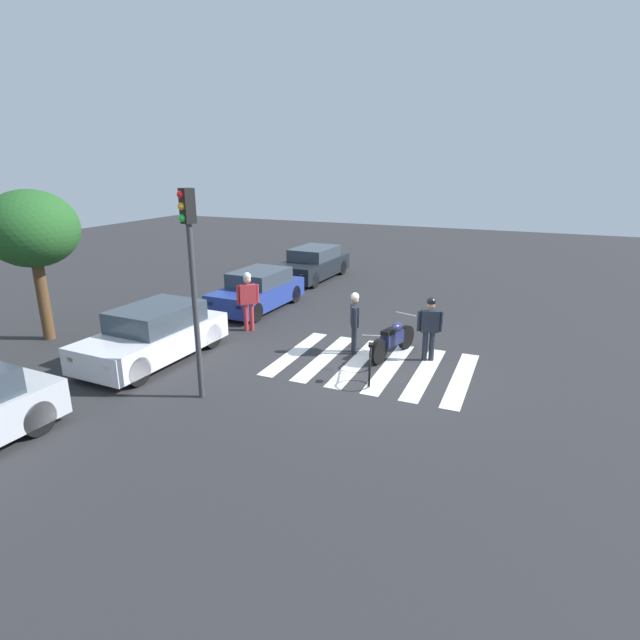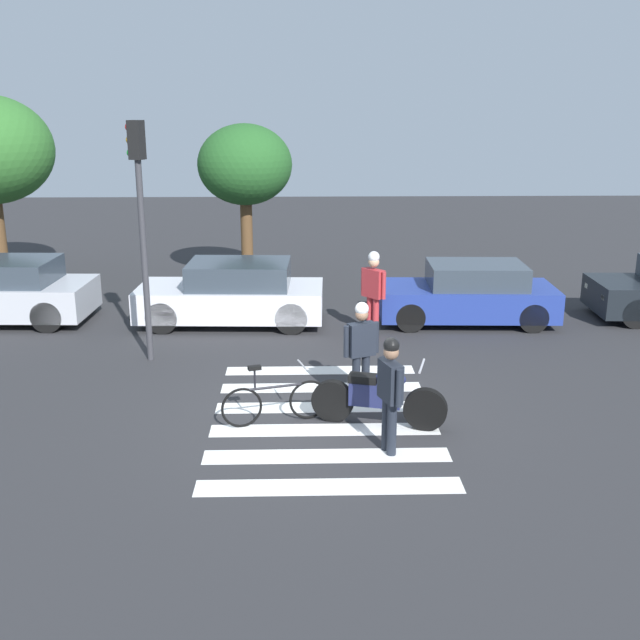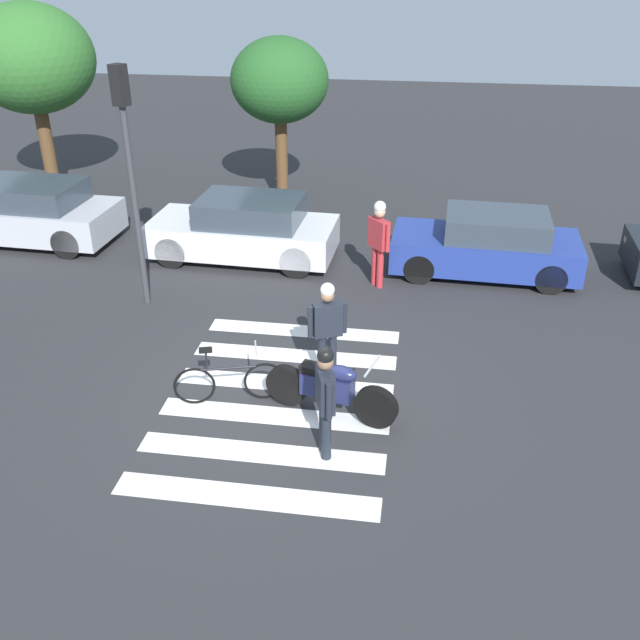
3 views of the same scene
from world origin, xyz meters
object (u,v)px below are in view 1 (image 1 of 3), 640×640
Objects in this scene: police_motorcycle at (393,340)px; pedestrian_bystander at (248,297)px; leaning_bicycle at (370,363)px; car_blue_hatchback at (258,291)px; car_white_van at (154,335)px; car_black_suv at (313,264)px; officer_on_foot at (430,325)px; traffic_light_pole at (191,264)px; officer_by_motorcycle at (355,319)px.

police_motorcycle is 1.12× the size of pedestrian_bystander.
pedestrian_bystander reaches higher than police_motorcycle.
leaning_bicycle is 7.03m from car_blue_hatchback.
pedestrian_bystander is at bearing -156.73° from car_blue_hatchback.
car_white_van is 5.38m from car_blue_hatchback.
car_blue_hatchback is 0.91× the size of car_black_suv.
officer_on_foot is 0.43× the size of car_blue_hatchback.
police_motorcycle is at bearing -38.07° from traffic_light_pole.
officer_by_motorcycle is at bearing -61.70° from car_white_van.
officer_by_motorcycle is (1.42, 0.92, 0.62)m from leaning_bicycle.
leaning_bicycle is 0.97× the size of officer_on_foot.
leaning_bicycle is at bearing -127.27° from car_blue_hatchback.
officer_by_motorcycle is (-0.25, 2.00, -0.01)m from officer_on_foot.
car_blue_hatchback is at bearing 68.80° from officer_on_foot.
car_black_suv is at bearing 0.56° from car_white_van.
traffic_light_pole reaches higher than car_white_van.
car_black_suv is at bearing 41.13° from officer_on_foot.
officer_on_foot is 1.01× the size of officer_by_motorcycle.
leaning_bicycle is 1.80m from officer_by_motorcycle.
pedestrian_bystander is 0.46× the size of car_blue_hatchback.
car_blue_hatchback is at bearing 52.73° from leaning_bicycle.
car_white_van is at bearing 161.34° from pedestrian_bystander.
car_white_van is (-3.09, 1.04, -0.40)m from pedestrian_bystander.
traffic_light_pole is (-12.05, -2.60, 2.36)m from car_black_suv.
car_black_suv is 0.97× the size of traffic_light_pole.
officer_on_foot is (1.67, -1.07, 0.63)m from leaning_bicycle.
car_blue_hatchback is at bearing -178.20° from car_black_suv.
traffic_light_pole is (-6.82, -2.44, 2.38)m from car_blue_hatchback.
traffic_light_pole is at bearing -160.32° from car_blue_hatchback.
pedestrian_bystander is (0.55, 3.68, 0.10)m from officer_by_motorcycle.
police_motorcycle is 1.18m from officer_by_motorcycle.
police_motorcycle is at bearing -79.86° from officer_by_motorcycle.
police_motorcycle is at bearing -4.38° from leaning_bicycle.
leaning_bicycle is at bearing -113.11° from pedestrian_bystander.
pedestrian_bystander is (0.30, 5.68, 0.09)m from officer_on_foot.
officer_by_motorcycle is 9.40m from car_black_suv.
police_motorcycle is 0.46× the size of traffic_light_pole.
traffic_light_pole is (-4.17, 3.27, 2.57)m from police_motorcycle.
officer_by_motorcycle is 5.47m from car_blue_hatchback.
pedestrian_bystander is 7.62m from car_black_suv.
car_black_suv is at bearing 30.91° from officer_by_motorcycle.
officer_by_motorcycle is 5.01m from traffic_light_pole.
pedestrian_bystander is (0.36, 4.72, 0.62)m from police_motorcycle.
car_white_van is at bearing 118.30° from officer_by_motorcycle.
officer_by_motorcycle is at bearing 100.14° from police_motorcycle.
officer_on_foot is 5.69m from pedestrian_bystander.
leaning_bicycle is (-1.60, 0.12, -0.10)m from police_motorcycle.
officer_on_foot is 10.38m from car_black_suv.
officer_on_foot reaches higher than police_motorcycle.
police_motorcycle is 1.21× the size of officer_on_foot.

